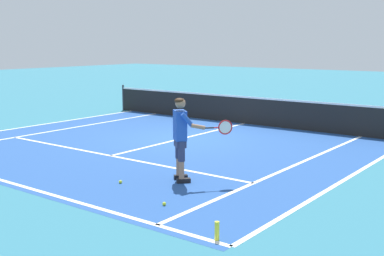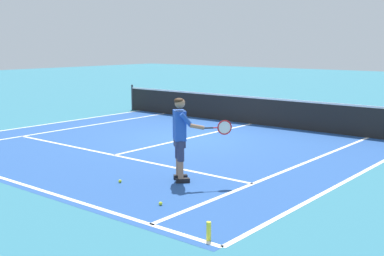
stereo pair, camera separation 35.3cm
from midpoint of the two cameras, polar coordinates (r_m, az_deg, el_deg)
ground_plane at (r=14.85m, az=-1.55°, el=-1.16°), size 80.00×80.00×0.00m
court_inner_surface at (r=13.90m, az=-4.84°, el=-1.93°), size 10.98×9.75×0.00m
line_baseline at (r=10.98m, az=-21.46°, el=-5.70°), size 10.98×0.10×0.01m
line_service at (r=12.70m, az=-10.07°, el=-3.15°), size 8.23×0.10×0.01m
line_centre_service at (r=15.00m, az=-1.07°, el=-1.03°), size 0.10×6.40×0.01m
line_singles_left at (r=16.89m, az=-15.27°, el=-0.17°), size 0.10×9.35×0.01m
line_singles_right at (r=11.61m, az=10.48°, el=-4.36°), size 0.10×9.35×0.01m
line_doubles_left at (r=17.99m, az=-17.95°, el=0.29°), size 0.10×9.35×0.01m
line_doubles_right at (r=11.09m, az=16.85°, el=-5.29°), size 0.10×9.35×0.01m
tennis_net at (r=17.52m, az=5.42°, el=2.11°), size 11.96×0.08×1.07m
tennis_player at (r=10.04m, az=-2.22°, el=-0.65°), size 1.13×0.80×1.71m
tennis_ball_near_feet at (r=8.77m, az=-4.36°, el=-8.66°), size 0.07×0.07×0.07m
tennis_ball_by_baseline at (r=10.21m, az=-9.18°, el=-6.11°), size 0.07×0.07×0.07m
water_bottle at (r=7.26m, az=1.46°, el=-11.71°), size 0.07×0.07×0.28m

